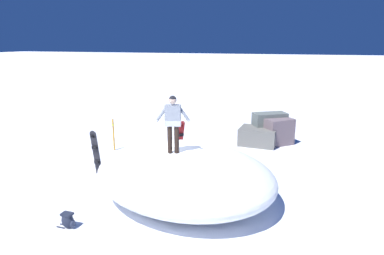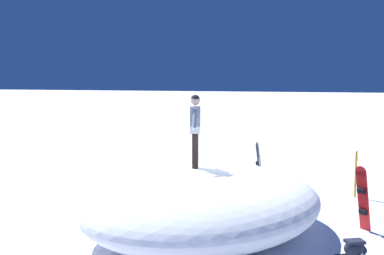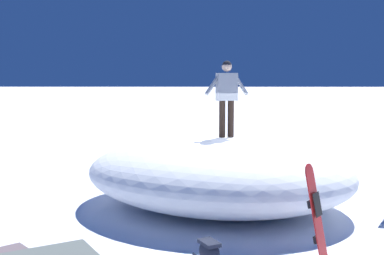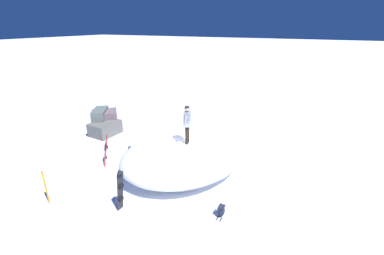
% 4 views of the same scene
% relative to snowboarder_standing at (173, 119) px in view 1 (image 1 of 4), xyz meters
% --- Properties ---
extents(ground, '(240.00, 240.00, 0.00)m').
position_rel_snowboarder_standing_xyz_m(ground, '(0.36, -0.56, -2.53)').
color(ground, white).
extents(snow_mound, '(7.47, 6.98, 1.51)m').
position_rel_snowboarder_standing_xyz_m(snow_mound, '(-0.21, -0.30, -1.77)').
color(snow_mound, white).
rests_on(snow_mound, ground).
extents(snowboarder_standing, '(1.01, 0.34, 1.70)m').
position_rel_snowboarder_standing_xyz_m(snowboarder_standing, '(0.00, 0.00, 0.00)').
color(snowboarder_standing, black).
rests_on(snowboarder_standing, snow_mound).
extents(snowboard_primary_upright, '(0.44, 0.42, 1.58)m').
position_rel_snowboarder_standing_xyz_m(snowboard_primary_upright, '(1.14, -3.75, -1.71)').
color(snowboard_primary_upright, red).
rests_on(snowboard_primary_upright, ground).
extents(snowboard_secondary_upright, '(0.29, 0.27, 1.69)m').
position_rel_snowboarder_standing_xyz_m(snowboard_secondary_upright, '(3.34, -0.97, -1.66)').
color(snowboard_secondary_upright, black).
rests_on(snowboard_secondary_upright, ground).
extents(backpack_near, '(0.51, 0.25, 0.43)m').
position_rel_snowboarder_standing_xyz_m(backpack_near, '(2.03, 2.38, -2.31)').
color(backpack_near, '#1E2333').
rests_on(backpack_near, ground).
extents(backpack_far, '(0.50, 0.67, 0.34)m').
position_rel_snowboarder_standing_xyz_m(backpack_far, '(-0.44, -3.54, -2.36)').
color(backpack_far, '#1E2333').
rests_on(backpack_far, ground).
extents(trail_marker_pole, '(0.10, 0.10, 1.42)m').
position_rel_snowboarder_standing_xyz_m(trail_marker_pole, '(4.26, -3.74, -1.78)').
color(trail_marker_pole, orange).
rests_on(trail_marker_pole, ground).
extents(rock_outcrop, '(2.50, 2.32, 1.40)m').
position_rel_snowboarder_standing_xyz_m(rock_outcrop, '(-2.10, -7.04, -1.97)').
color(rock_outcrop, '#5B635E').
rests_on(rock_outcrop, ground).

